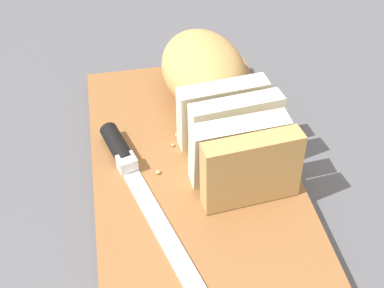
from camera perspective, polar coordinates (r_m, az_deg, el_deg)
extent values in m
plane|color=#4C4C51|center=(0.64, 0.00, -3.52)|extent=(3.00, 3.00, 0.00)
cube|color=brown|center=(0.63, 0.00, -2.77)|extent=(0.43, 0.25, 0.02)
ellipsoid|color=tan|center=(0.70, 1.34, 8.71)|extent=(0.18, 0.13, 0.09)
cube|color=beige|center=(0.62, 3.54, 3.63)|extent=(0.04, 0.12, 0.09)
cube|color=beige|center=(0.60, 5.12, 1.67)|extent=(0.05, 0.12, 0.09)
cube|color=beige|center=(0.58, 5.42, -0.70)|extent=(0.04, 0.12, 0.09)
cube|color=tan|center=(0.55, 6.96, -3.04)|extent=(0.04, 0.12, 0.09)
cube|color=silver|center=(0.55, -3.55, -9.85)|extent=(0.21, 0.08, 0.00)
cylinder|color=black|center=(0.63, -8.76, -0.12)|extent=(0.07, 0.04, 0.02)
cube|color=silver|center=(0.61, -7.63, -2.18)|extent=(0.03, 0.03, 0.02)
sphere|color=tan|center=(0.65, -1.69, 1.07)|extent=(0.01, 0.01, 0.01)
sphere|color=tan|center=(0.61, 0.16, -2.94)|extent=(0.01, 0.01, 0.01)
sphere|color=tan|center=(0.64, -2.27, -0.13)|extent=(0.00, 0.00, 0.00)
sphere|color=tan|center=(0.60, -4.02, -3.32)|extent=(0.01, 0.01, 0.01)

